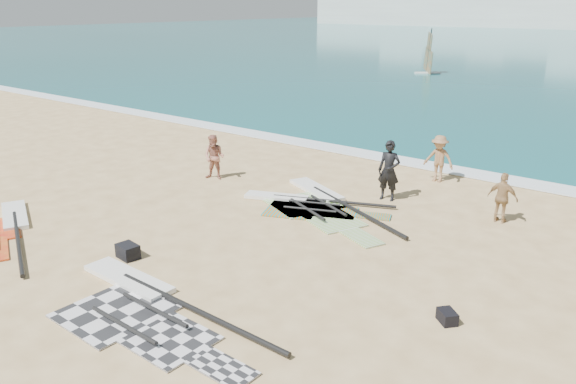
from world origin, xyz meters
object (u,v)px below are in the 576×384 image
Objects in this scene: rig_grey at (143,305)px; gear_bag_far at (447,317)px; gear_bag_near at (128,251)px; person_wetsuit at (389,171)px; beachgoer_left at (214,157)px; beachgoer_mid at (439,159)px; rig_orange at (302,204)px; rig_green at (322,203)px; beachgoer_back at (503,198)px.

gear_bag_far is (5.33, 3.42, 0.08)m from rig_grey.
person_wetsuit is at bearing 69.53° from gear_bag_near.
beachgoer_mid is (6.57, 4.77, 0.03)m from beachgoer_left.
rig_orange is at bearing 150.02° from gear_bag_far.
beachgoer_mid is (1.18, 12.27, 0.80)m from rig_grey.
gear_bag_near is at bearing -123.62° from rig_orange.
rig_green is 3.82× the size of beachgoer_back.
rig_grey is 3.60× the size of beachgoer_mid.
gear_bag_near is at bearing 53.48° from beachgoer_back.
beachgoer_mid reaches higher than beachgoer_back.
beachgoer_mid reaches higher than rig_grey.
beachgoer_back is at bearing 66.81° from rig_grey.
rig_grey is at bearing -29.99° from gear_bag_near.
beachgoer_mid is (1.84, 4.66, 0.80)m from rig_green.
person_wetsuit is at bearing 27.74° from rig_orange.
person_wetsuit is (-4.60, 5.95, 0.86)m from gear_bag_far.
beachgoer_back reaches higher than rig_green.
rig_green reaches higher than rig_orange.
rig_green is at bearing -112.88° from beachgoer_mid.
rig_grey is at bearing -105.06° from person_wetsuit.
rig_orange is 3.32× the size of beachgoer_back.
rig_orange is at bearing -115.53° from beachgoer_mid.
rig_grey is at bearing -103.51° from rig_orange.
gear_bag_near reaches higher than rig_grey.
gear_bag_near is at bearing -108.85° from beachgoer_mid.
rig_green is 2.43m from person_wetsuit.
beachgoer_left is at bearing -145.37° from beachgoer_mid.
beachgoer_back is (3.15, -2.64, -0.10)m from beachgoer_mid.
person_wetsuit is at bearing -100.10° from beachgoer_mid.
beachgoer_mid is at bearing 85.49° from rig_grey.
beachgoer_back is at bearing 46.05° from rig_green.
beachgoer_back is (5.45, 2.50, 0.71)m from rig_orange.
person_wetsuit is (0.73, 9.37, 0.94)m from rig_grey.
rig_grey is 1.06× the size of rig_green.
beachgoer_mid reaches higher than gear_bag_near.
beachgoer_left is (-10.72, 4.09, 0.69)m from gear_bag_far.
person_wetsuit reaches higher than rig_green.
person_wetsuit is 1.31× the size of beachgoer_back.
beachgoer_left is (-4.73, -0.11, 0.77)m from rig_green.
rig_orange is (-0.46, -0.47, -0.00)m from rig_green.
rig_grey is 3.09× the size of person_wetsuit.
gear_bag_near reaches higher than rig_orange.
beachgoer_mid is at bearing -38.06° from beachgoer_back.
rig_green is 0.66m from rig_orange.
rig_orange is at bearing -140.40° from person_wetsuit.
person_wetsuit is (3.01, 8.06, 0.81)m from gear_bag_near.
rig_orange is at bearing 26.49° from beachgoer_back.
rig_grey is 7.64m from rig_green.
beachgoer_left is 1.09× the size of beachgoer_back.
gear_bag_far is 9.81m from beachgoer_mid.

